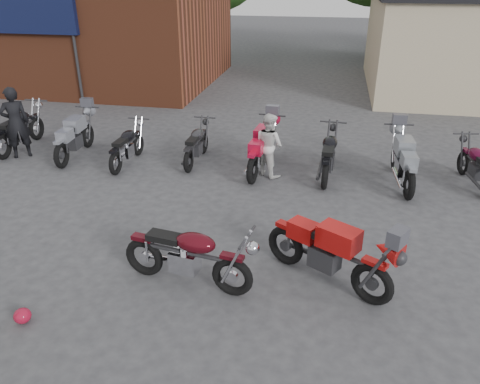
% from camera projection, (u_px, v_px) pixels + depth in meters
% --- Properties ---
extents(ground, '(90.00, 90.00, 0.00)m').
position_uv_depth(ground, '(172.00, 300.00, 6.95)').
color(ground, '#38383A').
extents(brick_building, '(12.00, 8.00, 4.00)m').
position_uv_depth(brick_building, '(74.00, 31.00, 20.03)').
color(brick_building, brown).
rests_on(brick_building, ground).
extents(vintage_motorcycle, '(2.14, 0.99, 1.19)m').
position_uv_depth(vintage_motorcycle, '(189.00, 252.00, 7.03)').
color(vintage_motorcycle, '#480911').
rests_on(vintage_motorcycle, ground).
extents(sportbike, '(2.20, 1.69, 1.24)m').
position_uv_depth(sportbike, '(330.00, 249.00, 7.06)').
color(sportbike, red).
rests_on(sportbike, ground).
extents(helmet, '(0.25, 0.25, 0.22)m').
position_uv_depth(helmet, '(22.00, 316.00, 6.47)').
color(helmet, '#A3112B').
rests_on(helmet, ground).
extents(person_dark, '(0.79, 0.76, 1.83)m').
position_uv_depth(person_dark, '(16.00, 123.00, 11.83)').
color(person_dark, black).
rests_on(person_dark, ground).
extents(person_light, '(0.92, 0.89, 1.49)m').
position_uv_depth(person_light, '(269.00, 145.00, 10.84)').
color(person_light, silver).
rests_on(person_light, ground).
extents(row_bike_0, '(0.74, 2.13, 1.23)m').
position_uv_depth(row_bike_0, '(19.00, 127.00, 12.52)').
color(row_bike_0, black).
rests_on(row_bike_0, ground).
extents(row_bike_1, '(0.82, 2.11, 1.20)m').
position_uv_depth(row_bike_1, '(74.00, 134.00, 11.98)').
color(row_bike_1, gray).
rests_on(row_bike_1, ground).
extents(row_bike_2, '(0.63, 1.83, 1.05)m').
position_uv_depth(row_bike_2, '(127.00, 144.00, 11.55)').
color(row_bike_2, black).
rests_on(row_bike_2, ground).
extents(row_bike_3, '(0.62, 1.81, 1.04)m').
position_uv_depth(row_bike_3, '(196.00, 142.00, 11.67)').
color(row_bike_3, '#272629').
rests_on(row_bike_3, ground).
extents(row_bike_4, '(0.93, 2.21, 1.25)m').
position_uv_depth(row_bike_4, '(262.00, 146.00, 11.14)').
color(row_bike_4, red).
rests_on(row_bike_4, ground).
extents(row_bike_5, '(0.77, 2.06, 1.17)m').
position_uv_depth(row_bike_5, '(329.00, 152.00, 10.86)').
color(row_bike_5, black).
rests_on(row_bike_5, ground).
extents(row_bike_6, '(0.86, 2.19, 1.24)m').
position_uv_depth(row_bike_6, '(404.00, 158.00, 10.44)').
color(row_bike_6, gray).
rests_on(row_bike_6, ground).
extents(row_bike_7, '(0.91, 1.93, 1.07)m').
position_uv_depth(row_bike_7, '(477.00, 164.00, 10.36)').
color(row_bike_7, '#490923').
rests_on(row_bike_7, ground).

